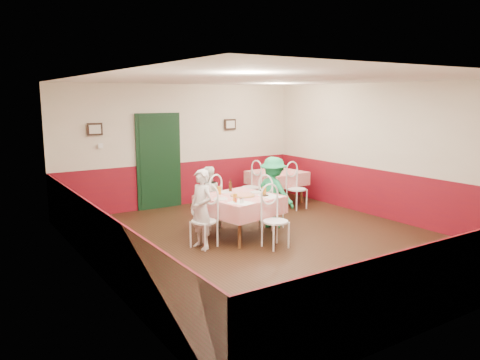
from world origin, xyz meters
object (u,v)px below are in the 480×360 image
chair_right (271,205)px  diner_left (201,209)px  second_table (277,187)px  wallet (265,196)px  diner_far (207,197)px  chair_second_a (251,187)px  glass_c (219,190)px  chair_left (204,221)px  chair_second_b (297,189)px  diner_right (273,193)px  beer_bottle (230,186)px  main_table (240,217)px  pizza (243,195)px  glass_a (235,198)px  chair_near (275,222)px  chair_far (209,205)px  glass_b (264,191)px

chair_right → diner_left: diner_left is taller
second_table → wallet: wallet is taller
chair_right → diner_far: diner_far is taller
chair_second_a → glass_c: glass_c is taller
chair_left → chair_second_b: (3.11, 1.31, 0.00)m
chair_right → diner_left: 1.76m
chair_left → diner_right: (1.71, 0.35, 0.24)m
second_table → diner_right: 2.23m
beer_bottle → diner_far: bearing=114.8°
main_table → chair_left: (-0.83, -0.17, 0.08)m
chair_second_b → beer_bottle: size_ratio=4.13×
main_table → beer_bottle: bearing=83.7°
chair_left → chair_second_b: size_ratio=1.00×
wallet → diner_far: bearing=103.9°
pizza → diner_far: bearing=102.9°
wallet → glass_a: bearing=175.3°
chair_second_b → pizza: 2.55m
pizza → glass_a: bearing=-139.4°
chair_near → diner_right: bearing=53.9°
diner_far → chair_right: bearing=147.0°
main_table → wallet: 0.59m
diner_left → glass_c: bearing=118.1°
chair_left → pizza: chair_left is taller
diner_left → diner_far: diner_left is taller
chair_far → pizza: chair_far is taller
chair_near → wallet: size_ratio=8.18×
pizza → wallet: bearing=-33.2°
chair_left → glass_a: bearing=52.1°
chair_near → diner_right: diner_right is taller
second_table → diner_left: bearing=-146.7°
glass_b → diner_left: bearing=-179.4°
chair_left → second_table: bearing=103.3°
second_table → glass_b: size_ratio=7.65×
beer_bottle → wallet: bearing=-64.1°
beer_bottle → diner_left: 1.11m
chair_second_b → chair_near: bearing=-142.6°
chair_second_b → wallet: chair_second_b is taller
chair_second_b → glass_a: size_ratio=7.00×
chair_far → chair_second_a: bearing=-167.0°
chair_near → chair_second_a: bearing=62.7°
chair_right → glass_b: (-0.42, -0.34, 0.38)m
glass_a → diner_left: bearing=164.8°
chair_near → beer_bottle: bearing=94.9°
chair_second_a → beer_bottle: beer_bottle is taller
main_table → glass_b: (0.41, -0.17, 0.46)m
chair_second_b → glass_b: 2.31m
second_table → diner_far: diner_far is taller
chair_left → beer_bottle: bearing=102.6°
diner_left → diner_right: size_ratio=0.97×
second_table → glass_c: glass_c is taller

